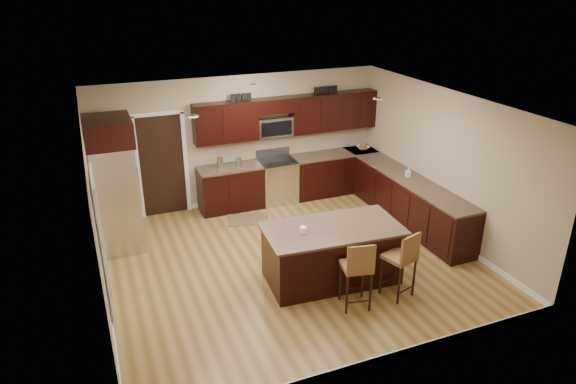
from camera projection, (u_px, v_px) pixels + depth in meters
name	position (u px, v px, depth m)	size (l,w,h in m)	color
floor	(291.00, 260.00, 8.80)	(6.00, 6.00, 0.00)	olive
ceiling	(292.00, 105.00, 7.75)	(6.00, 6.00, 0.00)	silver
wall_back	(241.00, 141.00, 10.62)	(6.00, 6.00, 0.00)	tan
wall_left	(95.00, 218.00, 7.24)	(5.50, 5.50, 0.00)	tan
wall_right	(444.00, 164.00, 9.31)	(5.50, 5.50, 0.00)	tan
base_cabinets	(350.00, 190.00, 10.51)	(4.02, 3.96, 0.92)	black
upper_cabinets	(291.00, 115.00, 10.65)	(4.00, 0.33, 0.80)	black
range	(277.00, 180.00, 10.95)	(0.76, 0.64, 1.11)	silver
microwave	(274.00, 127.00, 10.63)	(0.76, 0.31, 0.40)	silver
doorway	(162.00, 166.00, 10.17)	(0.85, 0.03, 2.06)	black
pantry_door	(101.00, 248.00, 7.12)	(0.03, 0.80, 2.04)	white
letter_decor	(284.00, 93.00, 10.42)	(2.20, 0.03, 0.15)	black
island	(332.00, 255.00, 8.12)	(2.20, 1.26, 0.92)	black
stool_mid	(358.00, 267.00, 7.29)	(0.48, 0.48, 1.09)	brown
stool_right	(403.00, 258.00, 7.56)	(0.51, 0.51, 1.09)	brown
refrigerator	(115.00, 184.00, 8.84)	(0.79, 1.02, 2.35)	silver
floor_mat	(248.00, 219.00, 10.27)	(0.81, 0.54, 0.01)	brown
fruit_bowl	(363.00, 148.00, 11.47)	(0.27, 0.27, 0.07)	silver
soap_bottle	(408.00, 172.00, 9.88)	(0.08, 0.09, 0.19)	#B2B2B2
canister_tall	(220.00, 163.00, 10.30)	(0.12, 0.12, 0.23)	silver
canister_short	(239.00, 162.00, 10.45)	(0.11, 0.11, 0.18)	silver
island_jar	(303.00, 230.00, 7.74)	(0.10, 0.10, 0.10)	white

